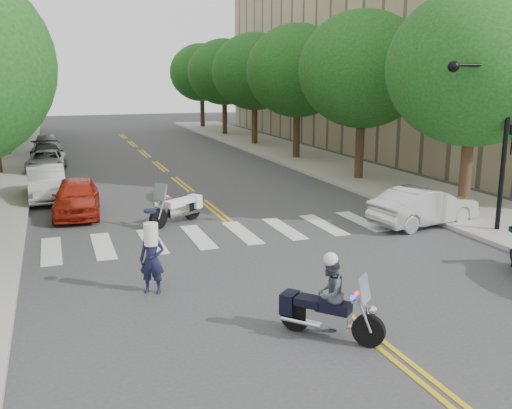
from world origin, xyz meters
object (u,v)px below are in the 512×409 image
motorcycle_police (327,300)px  motorcycle_parked (180,208)px  convertible (424,206)px  officer_standing (152,260)px

motorcycle_police → motorcycle_parked: 10.30m
motorcycle_parked → convertible: 8.85m
motorcycle_parked → convertible: motorcycle_parked is taller
motorcycle_police → officer_standing: (-2.95, 3.67, 0.04)m
motorcycle_police → officer_standing: bearing=-93.1°
officer_standing → convertible: (10.32, 3.28, -0.16)m
motorcycle_police → convertible: size_ratio=0.44×
convertible → motorcycle_police: bearing=122.9°
motorcycle_police → convertible: (7.37, 6.95, -0.12)m
motorcycle_police → convertible: 10.14m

